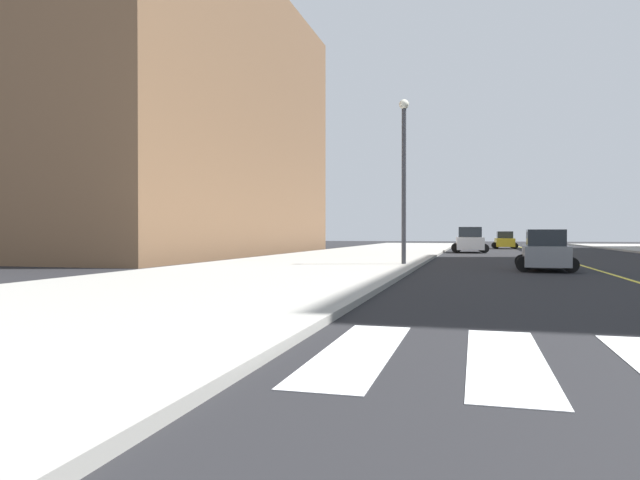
% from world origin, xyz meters
% --- Properties ---
extents(sidewalk_kerb_west, '(10.00, 120.00, 0.15)m').
position_xyz_m(sidewalk_kerb_west, '(-12.20, 20.00, 0.07)').
color(sidewalk_kerb_west, '#9E9B93').
rests_on(sidewalk_kerb_west, ground).
extents(lane_divider_paint, '(0.16, 80.00, 0.01)m').
position_xyz_m(lane_divider_paint, '(0.00, 40.00, 0.01)').
color(lane_divider_paint, yellow).
rests_on(lane_divider_paint, ground).
extents(low_rise_brick_west, '(16.00, 32.00, 19.56)m').
position_xyz_m(low_rise_brick_west, '(-26.76, 34.53, 9.78)').
color(low_rise_brick_west, brown).
rests_on(low_rise_brick_west, ground).
extents(car_yellow_nearest, '(2.43, 3.85, 1.71)m').
position_xyz_m(car_yellow_nearest, '(-2.01, 56.40, 0.80)').
color(car_yellow_nearest, gold).
rests_on(car_yellow_nearest, ground).
extents(car_gray_second, '(2.44, 3.80, 1.67)m').
position_xyz_m(car_gray_second, '(-2.09, 21.77, 0.78)').
color(car_gray_second, slate).
rests_on(car_gray_second, ground).
extents(car_white_third, '(2.94, 4.58, 2.01)m').
position_xyz_m(car_white_third, '(-5.25, 43.66, 0.94)').
color(car_white_third, silver).
rests_on(car_white_third, ground).
extents(street_lamp, '(0.44, 0.44, 7.34)m').
position_xyz_m(street_lamp, '(-7.93, 22.61, 4.49)').
color(street_lamp, '#38383D').
rests_on(street_lamp, sidewalk_kerb_west).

